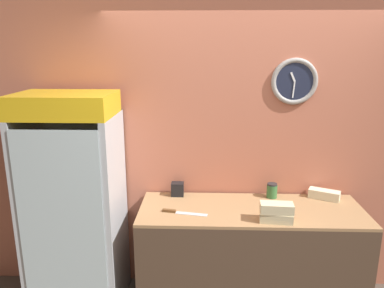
{
  "coord_description": "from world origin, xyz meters",
  "views": [
    {
      "loc": [
        -0.39,
        -1.98,
        2.22
      ],
      "look_at": [
        -0.49,
        0.9,
        1.46
      ],
      "focal_mm": 35.0,
      "sensor_mm": 36.0,
      "label": 1
    }
  ],
  "objects_px": {
    "sandwich_stack_bottom": "(276,217)",
    "sandwich_flat_left": "(324,194)",
    "napkin_dispenser": "(178,189)",
    "sandwich_stack_middle": "(277,208)",
    "beverage_cooler": "(75,192)",
    "condiment_jar": "(272,191)",
    "chefs_knife": "(179,212)"
  },
  "relations": [
    {
      "from": "beverage_cooler",
      "to": "sandwich_flat_left",
      "type": "height_order",
      "value": "beverage_cooler"
    },
    {
      "from": "sandwich_stack_middle",
      "to": "napkin_dispenser",
      "type": "relative_size",
      "value": 2.12
    },
    {
      "from": "napkin_dispenser",
      "to": "sandwich_stack_bottom",
      "type": "bearing_deg",
      "value": -32.0
    },
    {
      "from": "sandwich_stack_bottom",
      "to": "chefs_knife",
      "type": "distance_m",
      "value": 0.76
    },
    {
      "from": "sandwich_stack_bottom",
      "to": "chefs_knife",
      "type": "relative_size",
      "value": 0.71
    },
    {
      "from": "sandwich_flat_left",
      "to": "napkin_dispenser",
      "type": "relative_size",
      "value": 2.3
    },
    {
      "from": "sandwich_stack_middle",
      "to": "condiment_jar",
      "type": "relative_size",
      "value": 1.97
    },
    {
      "from": "sandwich_stack_bottom",
      "to": "sandwich_stack_middle",
      "type": "xyz_separation_m",
      "value": [
        0.0,
        0.0,
        0.08
      ]
    },
    {
      "from": "sandwich_stack_middle",
      "to": "chefs_knife",
      "type": "height_order",
      "value": "sandwich_stack_middle"
    },
    {
      "from": "sandwich_stack_bottom",
      "to": "sandwich_stack_middle",
      "type": "height_order",
      "value": "sandwich_stack_middle"
    },
    {
      "from": "sandwich_stack_middle",
      "to": "condiment_jar",
      "type": "distance_m",
      "value": 0.48
    },
    {
      "from": "napkin_dispenser",
      "to": "condiment_jar",
      "type": "bearing_deg",
      "value": -1.03
    },
    {
      "from": "sandwich_flat_left",
      "to": "chefs_knife",
      "type": "bearing_deg",
      "value": -164.97
    },
    {
      "from": "beverage_cooler",
      "to": "sandwich_stack_middle",
      "type": "relative_size",
      "value": 7.35
    },
    {
      "from": "sandwich_flat_left",
      "to": "condiment_jar",
      "type": "bearing_deg",
      "value": 178.64
    },
    {
      "from": "sandwich_stack_middle",
      "to": "napkin_dispenser",
      "type": "xyz_separation_m",
      "value": [
        -0.79,
        0.49,
        -0.05
      ]
    },
    {
      "from": "sandwich_stack_bottom",
      "to": "sandwich_flat_left",
      "type": "xyz_separation_m",
      "value": [
        0.5,
        0.47,
        0.0
      ]
    },
    {
      "from": "beverage_cooler",
      "to": "condiment_jar",
      "type": "relative_size",
      "value": 14.49
    },
    {
      "from": "sandwich_flat_left",
      "to": "napkin_dispenser",
      "type": "height_order",
      "value": "napkin_dispenser"
    },
    {
      "from": "sandwich_stack_middle",
      "to": "sandwich_flat_left",
      "type": "bearing_deg",
      "value": 42.83
    },
    {
      "from": "sandwich_flat_left",
      "to": "chefs_knife",
      "type": "height_order",
      "value": "sandwich_flat_left"
    },
    {
      "from": "chefs_knife",
      "to": "beverage_cooler",
      "type": "bearing_deg",
      "value": 168.97
    },
    {
      "from": "sandwich_stack_middle",
      "to": "chefs_knife",
      "type": "distance_m",
      "value": 0.77
    },
    {
      "from": "sandwich_stack_bottom",
      "to": "chefs_knife",
      "type": "xyz_separation_m",
      "value": [
        -0.75,
        0.13,
        -0.03
      ]
    },
    {
      "from": "sandwich_flat_left",
      "to": "condiment_jar",
      "type": "xyz_separation_m",
      "value": [
        -0.45,
        0.01,
        0.02
      ]
    },
    {
      "from": "condiment_jar",
      "to": "sandwich_stack_bottom",
      "type": "bearing_deg",
      "value": -95.78
    },
    {
      "from": "sandwich_stack_middle",
      "to": "napkin_dispenser",
      "type": "height_order",
      "value": "sandwich_stack_middle"
    },
    {
      "from": "sandwich_stack_middle",
      "to": "chefs_knife",
      "type": "relative_size",
      "value": 0.69
    },
    {
      "from": "sandwich_stack_bottom",
      "to": "sandwich_flat_left",
      "type": "distance_m",
      "value": 0.68
    },
    {
      "from": "sandwich_stack_middle",
      "to": "beverage_cooler",
      "type": "bearing_deg",
      "value": 169.58
    },
    {
      "from": "sandwich_stack_bottom",
      "to": "sandwich_stack_middle",
      "type": "bearing_deg",
      "value": 0.0
    },
    {
      "from": "condiment_jar",
      "to": "napkin_dispenser",
      "type": "xyz_separation_m",
      "value": [
        -0.83,
        0.01,
        -0.0
      ]
    }
  ]
}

